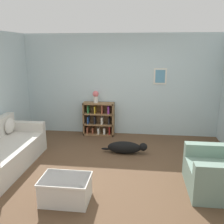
# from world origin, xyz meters

# --- Properties ---
(ground_plane) EXTENTS (14.00, 14.00, 0.00)m
(ground_plane) POSITION_xyz_m (0.00, 0.00, 0.00)
(ground_plane) COLOR brown
(wall_back) EXTENTS (5.60, 0.13, 2.60)m
(wall_back) POSITION_xyz_m (0.00, 2.25, 1.30)
(wall_back) COLOR silver
(wall_back) RESTS_ON ground_plane
(couch) EXTENTS (0.88, 2.00, 0.84)m
(couch) POSITION_xyz_m (-2.07, -0.07, 0.31)
(couch) COLOR beige
(couch) RESTS_ON ground_plane
(bookshelf) EXTENTS (0.81, 0.28, 0.86)m
(bookshelf) POSITION_xyz_m (-0.55, 2.06, 0.42)
(bookshelf) COLOR olive
(bookshelf) RESTS_ON ground_plane
(coffee_table) EXTENTS (0.73, 0.51, 0.38)m
(coffee_table) POSITION_xyz_m (-0.53, -0.97, 0.20)
(coffee_table) COLOR silver
(coffee_table) RESTS_ON ground_plane
(dog) EXTENTS (1.01, 0.24, 0.27)m
(dog) POSITION_xyz_m (0.25, 0.88, 0.14)
(dog) COLOR black
(dog) RESTS_ON ground_plane
(vase) EXTENTS (0.16, 0.16, 0.31)m
(vase) POSITION_xyz_m (-0.62, 2.04, 1.04)
(vase) COLOR silver
(vase) RESTS_ON bookshelf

